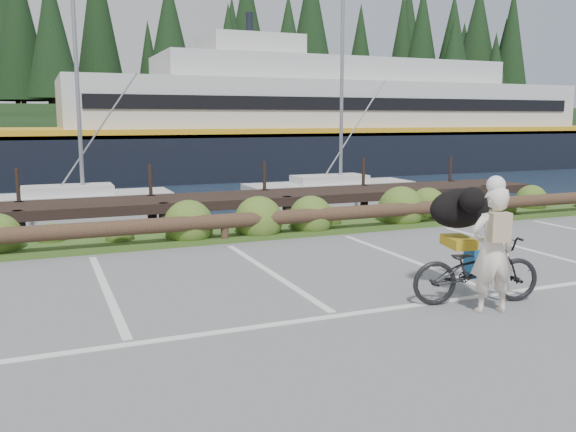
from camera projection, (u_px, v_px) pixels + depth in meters
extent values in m
plane|color=slate|center=(324.00, 307.00, 8.15)|extent=(72.00, 72.00, 0.00)
plane|color=#1A293E|center=(79.00, 162.00, 52.13)|extent=(160.00, 160.00, 0.00)
cube|color=#3D5B21|center=(215.00, 235.00, 12.97)|extent=(34.00, 1.60, 0.10)
imported|color=black|center=(476.00, 269.00, 8.27)|extent=(1.89, 1.02, 0.94)
imported|color=#F1E1CC|center=(492.00, 250.00, 7.81)|extent=(0.68, 0.52, 1.65)
ellipsoid|color=black|center=(460.00, 208.00, 8.71)|extent=(0.69, 1.07, 0.57)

